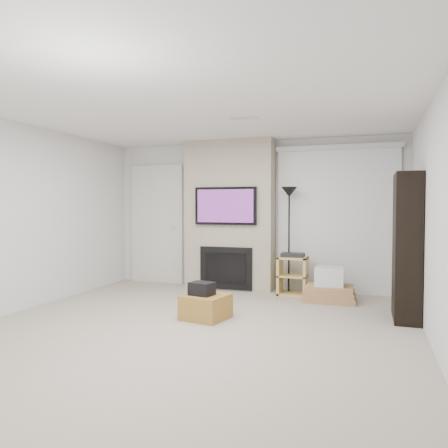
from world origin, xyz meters
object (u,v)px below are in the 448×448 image
(floor_lamp, at_px, (289,210))
(av_stand, at_px, (293,273))
(ottoman, at_px, (206,307))
(bookshelf, at_px, (407,246))
(box_stack, at_px, (329,288))

(floor_lamp, xyz_separation_m, av_stand, (0.08, -0.10, -0.99))
(ottoman, bearing_deg, floor_lamp, 70.21)
(ottoman, distance_m, floor_lamp, 2.36)
(bookshelf, bearing_deg, box_stack, 142.62)
(av_stand, relative_size, bookshelf, 0.37)
(av_stand, xyz_separation_m, bookshelf, (1.58, -1.03, 0.55))
(box_stack, bearing_deg, floor_lamp, 150.62)
(floor_lamp, bearing_deg, box_stack, -29.38)
(av_stand, bearing_deg, box_stack, -25.30)
(ottoman, xyz_separation_m, bookshelf, (2.35, 0.78, 0.75))
(av_stand, height_order, box_stack, av_stand)
(ottoman, relative_size, bookshelf, 0.28)
(ottoman, relative_size, floor_lamp, 0.29)
(floor_lamp, relative_size, box_stack, 2.24)
(floor_lamp, bearing_deg, av_stand, -50.68)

